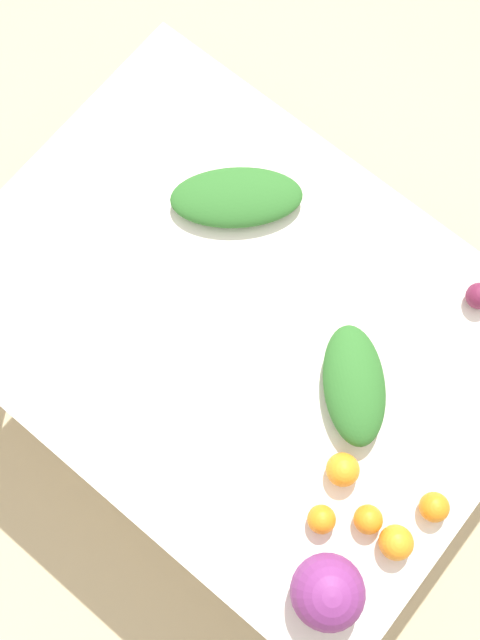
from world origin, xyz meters
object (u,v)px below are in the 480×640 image
beet_root (479,296)px  orange_4 (368,519)px  orange_0 (343,470)px  orange_3 (396,543)px  orange_2 (322,519)px  cabbage_purple (328,592)px  greens_bunch_chard (236,197)px  orange_1 (434,507)px  greens_bunch_dandelion (354,385)px

beet_root → orange_4: same height
orange_0 → orange_3: same height
orange_3 → orange_4: size_ratio=1.18×
beet_root → orange_4: 0.61m
beet_root → orange_2: same height
orange_0 → orange_2: bearing=-75.6°
orange_3 → orange_4: bearing=179.4°
cabbage_purple → orange_3: (0.06, 0.18, -0.04)m
orange_4 → orange_2: bearing=-140.8°
beet_root → cabbage_purple: bearing=-81.1°
orange_0 → orange_4: (0.11, -0.05, -0.01)m
orange_3 → orange_0: bearing=164.7°
orange_2 → orange_3: size_ratio=0.83×
orange_2 → orange_3: orange_3 is taller
greens_bunch_chard → orange_1: (0.83, -0.30, 0.00)m
greens_bunch_chard → greens_bunch_dandelion: (0.52, -0.20, 0.01)m
cabbage_purple → orange_4: 0.19m
cabbage_purple → orange_2: cabbage_purple is taller
greens_bunch_chard → orange_1: orange_1 is taller
orange_4 → cabbage_purple: bearing=-85.1°
greens_bunch_dandelion → orange_0: (0.10, -0.17, -0.01)m
orange_2 → greens_bunch_chard: bearing=143.1°
beet_root → orange_2: bearing=-88.0°
orange_2 → orange_1: bearing=45.3°
greens_bunch_dandelion → orange_0: bearing=-60.1°
orange_2 → orange_3: 0.17m
beet_root → orange_3: bearing=-72.9°
orange_3 → orange_4: (-0.08, 0.00, -0.01)m
greens_bunch_dandelion → orange_3: 0.37m
beet_root → orange_1: 0.52m
greens_bunch_chard → orange_3: bearing=-27.5°
orange_1 → greens_bunch_chard: bearing=160.0°
orange_1 → orange_2: (-0.18, -0.18, -0.00)m
cabbage_purple → orange_0: size_ratio=2.09×
greens_bunch_dandelion → orange_0: greens_bunch_dandelion is taller
cabbage_purple → greens_bunch_dandelion: bearing=119.3°
orange_2 → orange_3: (0.16, 0.07, 0.01)m
cabbage_purple → orange_1: (0.08, 0.30, -0.05)m
greens_bunch_chard → orange_4: size_ratio=5.03×
cabbage_purple → orange_3: cabbage_purple is taller
beet_root → orange_0: size_ratio=0.84×
beet_root → orange_2: size_ratio=1.00×
orange_0 → orange_4: size_ratio=1.17×
beet_root → orange_3: size_ratio=0.84×
orange_0 → orange_1: bearing=17.3°
greens_bunch_chard → beet_root: beet_root is taller
orange_0 → orange_3: size_ratio=0.99×
orange_1 → orange_4: orange_1 is taller
orange_0 → orange_4: orange_0 is taller
orange_4 → orange_1: bearing=49.4°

